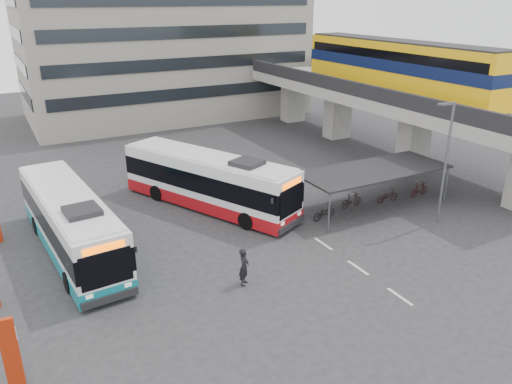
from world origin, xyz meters
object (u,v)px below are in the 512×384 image
pedestrian (244,267)px  lamp_post (445,156)px  bus_main (209,181)px  bus_teal (71,223)px

pedestrian → lamp_post: bearing=-45.8°
bus_main → pedestrian: bearing=-128.8°
bus_main → lamp_post: bearing=-63.6°
bus_main → pedestrian: 9.89m
lamp_post → bus_main: bearing=148.6°
pedestrian → lamp_post: 13.94m
bus_teal → pedestrian: (6.56, -7.33, -0.75)m
bus_main → bus_teal: 9.20m
bus_main → lamp_post: lamp_post is taller
bus_main → bus_teal: size_ratio=1.02×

